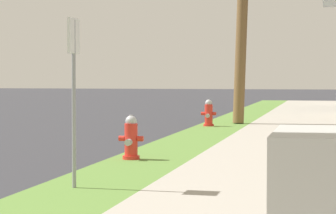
% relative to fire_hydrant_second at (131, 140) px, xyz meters
% --- Properties ---
extents(fire_hydrant_second, '(0.42, 0.38, 0.74)m').
position_rel_fire_hydrant_second_xyz_m(fire_hydrant_second, '(0.00, 0.00, 0.00)').
color(fire_hydrant_second, red).
rests_on(fire_hydrant_second, grass_verge).
extents(fire_hydrant_third, '(0.42, 0.37, 0.74)m').
position_rel_fire_hydrant_second_xyz_m(fire_hydrant_third, '(-0.01, 8.46, 0.00)').
color(fire_hydrant_third, red).
rests_on(fire_hydrant_third, grass_verge).
extents(street_sign_post, '(0.05, 0.36, 2.12)m').
position_rel_fire_hydrant_second_xyz_m(street_sign_post, '(0.13, -3.26, 1.19)').
color(street_sign_post, gray).
rests_on(street_sign_post, grass_verge).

